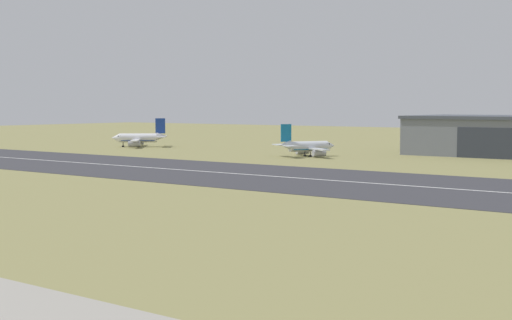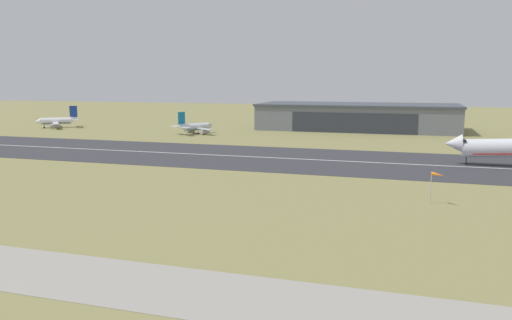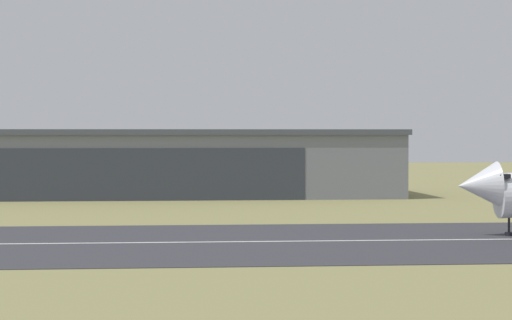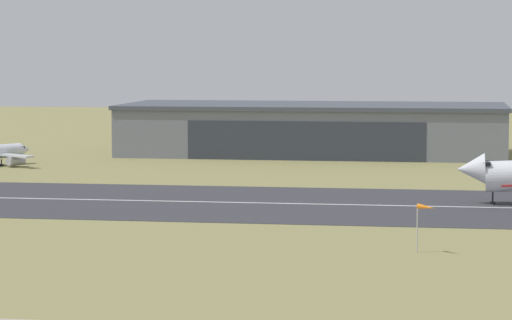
% 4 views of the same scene
% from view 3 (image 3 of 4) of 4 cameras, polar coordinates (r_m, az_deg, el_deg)
% --- Properties ---
extents(hangar_building, '(85.69, 35.48, 11.33)m').
position_cam_3_polar(hangar_building, '(209.14, -5.28, -0.11)').
color(hangar_building, slate).
rests_on(hangar_building, ground_plane).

